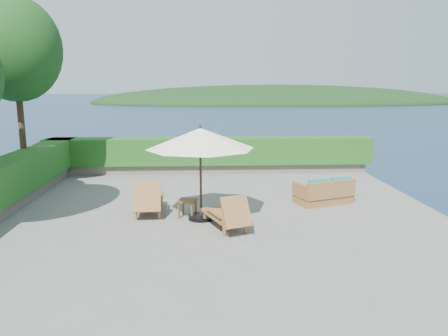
{
  "coord_description": "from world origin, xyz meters",
  "views": [
    {
      "loc": [
        -0.3,
        -10.92,
        3.35
      ],
      "look_at": [
        0.3,
        0.8,
        1.1
      ],
      "focal_mm": 35.0,
      "sensor_mm": 36.0,
      "label": 1
    }
  ],
  "objects_px": {
    "side_table": "(187,203)",
    "wicker_loveseat": "(324,193)",
    "lounge_left": "(149,199)",
    "lounge_right": "(227,214)",
    "patio_umbrella": "(200,139)"
  },
  "relations": [
    {
      "from": "patio_umbrella",
      "to": "lounge_left",
      "type": "height_order",
      "value": "patio_umbrella"
    },
    {
      "from": "lounge_left",
      "to": "wicker_loveseat",
      "type": "height_order",
      "value": "lounge_left"
    },
    {
      "from": "wicker_loveseat",
      "to": "lounge_left",
      "type": "bearing_deg",
      "value": 168.83
    },
    {
      "from": "side_table",
      "to": "wicker_loveseat",
      "type": "relative_size",
      "value": 0.3
    },
    {
      "from": "side_table",
      "to": "patio_umbrella",
      "type": "bearing_deg",
      "value": -28.57
    },
    {
      "from": "patio_umbrella",
      "to": "lounge_right",
      "type": "xyz_separation_m",
      "value": [
        0.61,
        -0.82,
        -1.65
      ]
    },
    {
      "from": "side_table",
      "to": "wicker_loveseat",
      "type": "distance_m",
      "value": 4.02
    },
    {
      "from": "lounge_left",
      "to": "lounge_right",
      "type": "relative_size",
      "value": 1.01
    },
    {
      "from": "patio_umbrella",
      "to": "side_table",
      "type": "bearing_deg",
      "value": 151.43
    },
    {
      "from": "lounge_right",
      "to": "wicker_loveseat",
      "type": "distance_m",
      "value": 3.6
    },
    {
      "from": "wicker_loveseat",
      "to": "lounge_right",
      "type": "bearing_deg",
      "value": -164.07
    },
    {
      "from": "patio_umbrella",
      "to": "wicker_loveseat",
      "type": "xyz_separation_m",
      "value": [
        3.52,
        1.31,
        -1.73
      ]
    },
    {
      "from": "patio_umbrella",
      "to": "lounge_left",
      "type": "relative_size",
      "value": 1.77
    },
    {
      "from": "lounge_left",
      "to": "lounge_right",
      "type": "height_order",
      "value": "lounge_left"
    },
    {
      "from": "wicker_loveseat",
      "to": "patio_umbrella",
      "type": "bearing_deg",
      "value": -179.89
    }
  ]
}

